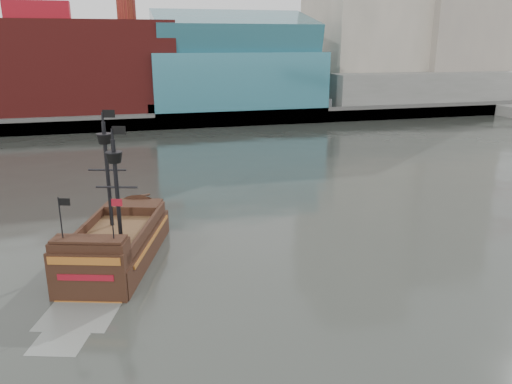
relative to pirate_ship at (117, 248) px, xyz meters
name	(u,v)px	position (x,y,z in m)	size (l,w,h in m)	color
ground	(356,333)	(11.31, -11.75, -0.94)	(400.00, 400.00, 0.00)	#252722
promenade_far	(168,102)	(11.31, 80.25, 0.06)	(220.00, 60.00, 2.00)	slate
seawall	(186,120)	(11.31, 50.75, 0.36)	(220.00, 1.00, 2.60)	#4C4C49
pirate_ship	(117,248)	(0.00, 0.00, 0.00)	(8.14, 14.48, 10.39)	black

